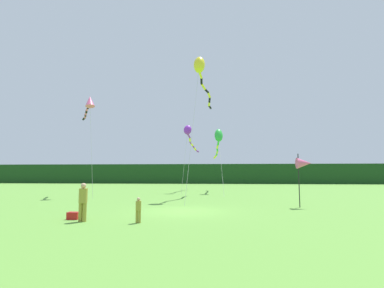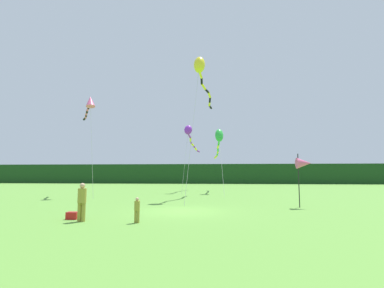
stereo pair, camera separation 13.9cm
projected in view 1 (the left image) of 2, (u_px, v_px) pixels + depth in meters
The scene contains 10 objects.
ground_plane at pixel (183, 211), 16.14m from camera, with size 120.00×120.00×0.00m, color #5B9338.
distant_treeline at pixel (208, 174), 60.95m from camera, with size 108.00×2.70×4.09m, color #193D19.
person_adult at pixel (83, 200), 12.68m from camera, with size 0.37×0.37×1.68m.
person_child at pixel (138, 209), 12.32m from camera, with size 0.24×0.24×1.08m.
cooler_box at pixel (73, 216), 13.25m from camera, with size 0.52×0.34×0.33m, color red.
banner_flag_pole at pixel (304, 164), 18.17m from camera, with size 0.90×0.70×3.36m.
kite_yellow at pixel (201, 70), 25.07m from camera, with size 1.66×11.36×12.20m.
kite_rainbow at pixel (89, 103), 26.86m from camera, with size 3.26×4.31×9.39m.
kite_green at pixel (218, 138), 31.98m from camera, with size 1.17×10.97×7.13m.
kite_purple at pixel (189, 135), 33.69m from camera, with size 1.38×10.04×7.68m.
Camera 1 is at (1.91, -16.34, 2.10)m, focal length 26.89 mm.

